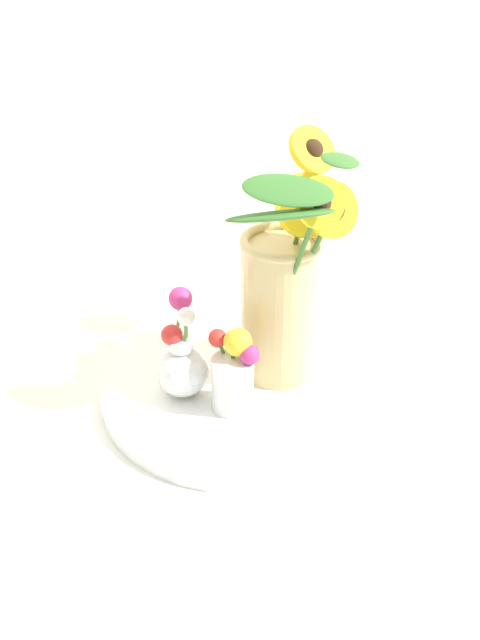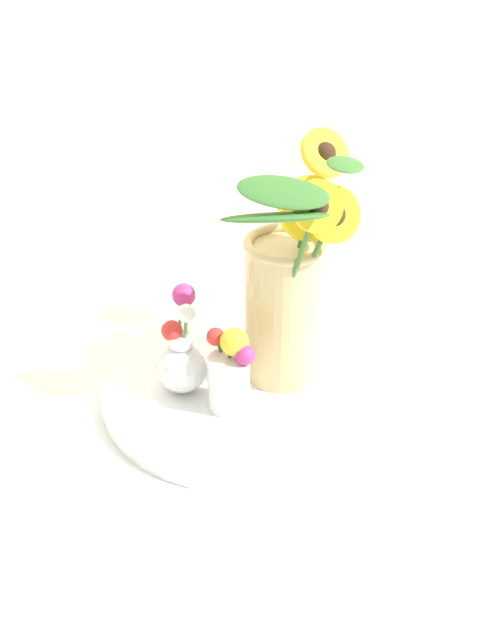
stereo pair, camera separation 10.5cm
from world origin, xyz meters
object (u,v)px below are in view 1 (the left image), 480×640
(vase_small_center, at_px, (236,373))
(vase_bulb_right, at_px, (182,361))
(mason_jar_sunflowers, at_px, (285,288))
(serving_tray, at_px, (240,391))

(vase_small_center, height_order, vase_bulb_right, vase_bulb_right)
(vase_bulb_right, bearing_deg, mason_jar_sunflowers, -3.49)
(serving_tray, relative_size, vase_small_center, 3.26)
(serving_tray, xyz_separation_m, mason_jar_sunflowers, (0.08, 0.01, 0.15))
(serving_tray, height_order, vase_bulb_right, vase_bulb_right)
(mason_jar_sunflowers, xyz_separation_m, vase_small_center, (-0.10, -0.05, -0.09))
(serving_tray, bearing_deg, vase_bulb_right, 163.44)
(serving_tray, xyz_separation_m, vase_bulb_right, (-0.08, 0.02, 0.06))
(serving_tray, distance_m, vase_bulb_right, 0.10)
(serving_tray, bearing_deg, mason_jar_sunflowers, 10.69)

